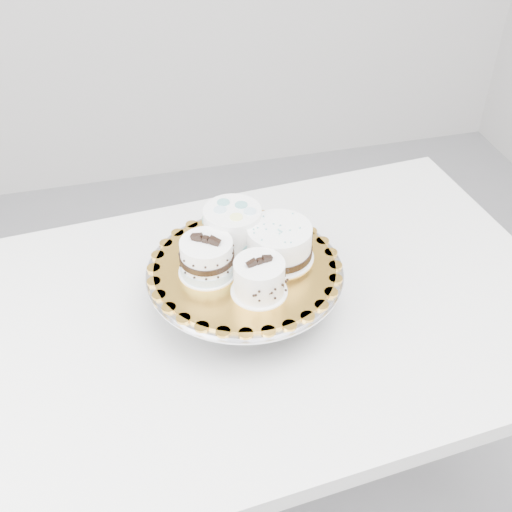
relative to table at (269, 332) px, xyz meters
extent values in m
cube|color=white|center=(0.00, 0.00, 0.06)|extent=(1.25, 0.89, 0.04)
cube|color=white|center=(-0.57, 0.30, -0.32)|extent=(0.05, 0.05, 0.71)
cube|color=white|center=(0.52, 0.39, -0.32)|extent=(0.05, 0.05, 0.71)
cylinder|color=gray|center=(-0.05, 0.01, 0.09)|extent=(0.17, 0.17, 0.01)
cylinder|color=gray|center=(-0.05, 0.01, 0.13)|extent=(0.11, 0.11, 0.09)
cylinder|color=silver|center=(-0.05, 0.01, 0.18)|extent=(0.36, 0.36, 0.01)
cylinder|color=silver|center=(-0.05, 0.01, 0.17)|extent=(0.37, 0.37, 0.00)
cylinder|color=gold|center=(-0.05, 0.01, 0.18)|extent=(0.38, 0.38, 0.01)
cylinder|color=white|center=(-0.04, -0.07, 0.19)|extent=(0.10, 0.10, 0.00)
cylinder|color=white|center=(-0.04, -0.07, 0.22)|extent=(0.11, 0.11, 0.06)
cylinder|color=white|center=(-0.12, 0.01, 0.19)|extent=(0.11, 0.11, 0.00)
cylinder|color=white|center=(-0.12, 0.01, 0.22)|extent=(0.13, 0.13, 0.07)
cylinder|color=silver|center=(-0.12, 0.01, 0.20)|extent=(0.10, 0.10, 0.02)
cylinder|color=black|center=(-0.12, 0.01, 0.22)|extent=(0.10, 0.10, 0.01)
cylinder|color=white|center=(-0.05, 0.08, 0.19)|extent=(0.12, 0.12, 0.00)
cylinder|color=white|center=(-0.05, 0.08, 0.23)|extent=(0.14, 0.14, 0.08)
cylinder|color=white|center=(0.02, 0.02, 0.19)|extent=(0.13, 0.13, 0.00)
cylinder|color=white|center=(0.02, 0.02, 0.22)|extent=(0.16, 0.16, 0.07)
cylinder|color=black|center=(0.02, 0.02, 0.20)|extent=(0.13, 0.13, 0.01)
camera|label=1|loc=(-0.25, -0.89, 0.97)|focal=45.00mm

